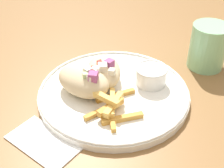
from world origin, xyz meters
TOP-DOWN VIEW (x-y plane):
  - table at (0.00, 0.00)m, footprint 1.40×1.40m
  - napkin at (-0.01, -0.18)m, footprint 0.14×0.09m
  - plate at (-0.02, -0.00)m, footprint 0.31×0.31m
  - pita_sandwich_near at (-0.06, -0.05)m, footprint 0.12×0.09m
  - pita_sandwich_far at (-0.06, 0.01)m, footprint 0.13×0.13m
  - fries_pile at (0.02, -0.05)m, footprint 0.11×0.13m
  - sauce_ramekin at (0.02, 0.07)m, footprint 0.07×0.07m
  - water_glass at (0.05, 0.24)m, footprint 0.08×0.08m

SIDE VIEW (x-z plane):
  - table at x=0.00m, z-range 0.31..1.06m
  - napkin at x=-0.01m, z-range 0.75..0.76m
  - plate at x=-0.02m, z-range 0.75..0.77m
  - fries_pile at x=0.02m, z-range 0.76..0.80m
  - sauce_ramekin at x=0.02m, z-range 0.77..0.81m
  - pita_sandwich_far at x=-0.06m, z-range 0.76..0.82m
  - pita_sandwich_near at x=-0.06m, z-range 0.77..0.83m
  - water_glass at x=0.05m, z-range 0.75..0.85m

